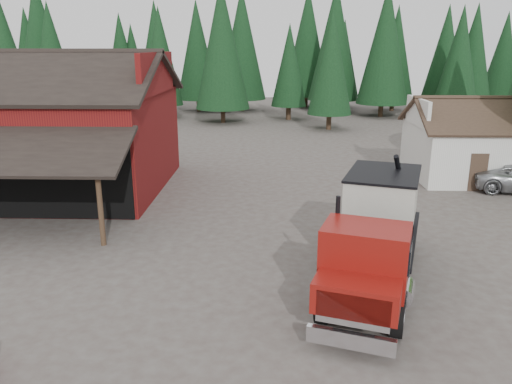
{
  "coord_description": "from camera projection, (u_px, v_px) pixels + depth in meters",
  "views": [
    {
      "loc": [
        0.73,
        -15.39,
        7.27
      ],
      "look_at": [
        0.18,
        3.31,
        1.8
      ],
      "focal_mm": 35.0,
      "sensor_mm": 36.0,
      "label": 1
    }
  ],
  "objects": [
    {
      "name": "ground",
      "position": [
        248.0,
        271.0,
        16.83
      ],
      "size": [
        120.0,
        120.0,
        0.0
      ],
      "primitive_type": "plane",
      "color": "#473C37",
      "rests_on": "ground"
    },
    {
      "name": "red_barn",
      "position": [
        45.0,
        138.0,
        25.89
      ],
      "size": [
        12.8,
        13.63,
        7.18
      ],
      "color": "maroon",
      "rests_on": "ground"
    },
    {
      "name": "farmhouse",
      "position": [
        485.0,
        149.0,
        28.46
      ],
      "size": [
        8.6,
        6.42,
        4.65
      ],
      "color": "silver",
      "rests_on": "ground"
    },
    {
      "name": "conifer_backdrop",
      "position": [
        264.0,
        112.0,
        57.12
      ],
      "size": [
        76.0,
        16.0,
        16.0
      ],
      "primitive_type": null,
      "color": "black",
      "rests_on": "ground"
    },
    {
      "name": "near_pine_a",
      "position": [
        5.0,
        57.0,
        42.53
      ],
      "size": [
        4.4,
        4.4,
        11.4
      ],
      "color": "#382619",
      "rests_on": "ground"
    },
    {
      "name": "near_pine_b",
      "position": [
        331.0,
        63.0,
        43.79
      ],
      "size": [
        3.96,
        3.96,
        10.4
      ],
      "color": "#382619",
      "rests_on": "ground"
    },
    {
      "name": "near_pine_d",
      "position": [
        222.0,
        45.0,
        47.49
      ],
      "size": [
        5.28,
        5.28,
        13.4
      ],
      "color": "#382619",
      "rests_on": "ground"
    },
    {
      "name": "feed_truck",
      "position": [
        376.0,
        231.0,
        15.42
      ],
      "size": [
        4.79,
        8.8,
        3.84
      ],
      "rotation": [
        0.0,
        0.0,
        -0.32
      ],
      "color": "black",
      "rests_on": "ground"
    }
  ]
}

